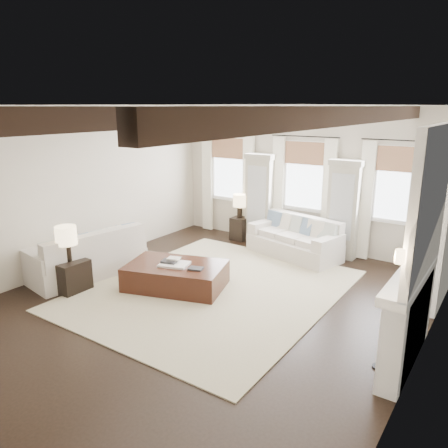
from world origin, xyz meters
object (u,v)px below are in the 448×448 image
Objects in this scene: ottoman at (176,276)px; side_table_back at (240,228)px; side_table_front at (70,276)px; sofa_back at (296,240)px; sofa_left at (89,257)px.

ottoman is 3.23m from side_table_back.
sofa_back is at bearing 57.76° from side_table_front.
sofa_back reaches higher than side_table_back.
sofa_left is 4.10× the size of side_table_front.
sofa_back is 3.02m from ottoman.
ottoman is at bearing -78.54° from side_table_back.
side_table_back is at bearing 73.17° from sofa_left.
sofa_left is (-2.78, -3.35, 0.03)m from sofa_back.
side_table_front is at bearing -67.73° from sofa_left.
ottoman is 1.88m from side_table_front.
side_table_back is at bearing 83.67° from ottoman.
sofa_back reaches higher than side_table_front.
sofa_left reaches higher than side_table_front.
ottoman is 3.08× the size of side_table_back.
side_table_back is at bearing 168.99° from sofa_back.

